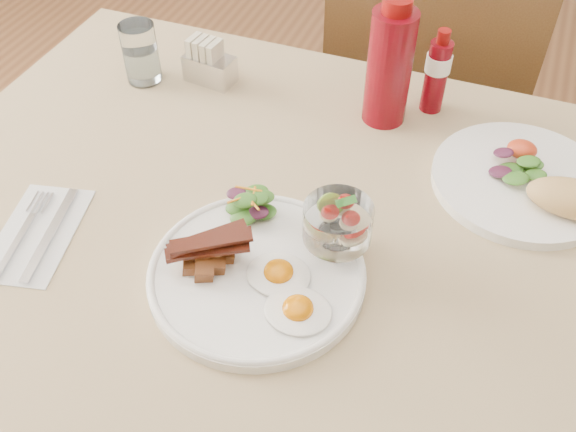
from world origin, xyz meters
name	(u,v)px	position (x,y,z in m)	size (l,w,h in m)	color
table	(340,281)	(0.00, 0.00, 0.66)	(1.33, 0.88, 0.75)	#503619
chair_far	(424,106)	(0.00, 0.66, 0.52)	(0.42, 0.42, 0.93)	#503619
main_plate	(257,275)	(-0.09, -0.10, 0.76)	(0.28, 0.28, 0.02)	white
fried_eggs	(288,291)	(-0.03, -0.12, 0.77)	(0.14, 0.13, 0.02)	white
bacon_potato_pile	(208,253)	(-0.15, -0.12, 0.79)	(0.11, 0.09, 0.05)	brown
side_salad	(251,205)	(-0.13, -0.01, 0.79)	(0.08, 0.08, 0.04)	#235015
fruit_cup	(338,223)	(0.00, -0.03, 0.82)	(0.09, 0.09, 0.09)	white
second_plate	(534,184)	(0.23, 0.19, 0.77)	(0.27, 0.26, 0.07)	white
ketchup_bottle	(389,66)	(-0.02, 0.29, 0.85)	(0.09, 0.09, 0.21)	#62050E
hot_sauce_bottle	(437,72)	(0.05, 0.34, 0.82)	(0.05, 0.05, 0.15)	#62050E
sugar_caddy	(209,64)	(-0.34, 0.28, 0.79)	(0.09, 0.06, 0.08)	silver
water_glass	(141,56)	(-0.45, 0.25, 0.80)	(0.06, 0.06, 0.11)	white
napkin_cutlery	(38,233)	(-0.40, -0.14, 0.75)	(0.14, 0.20, 0.01)	silver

